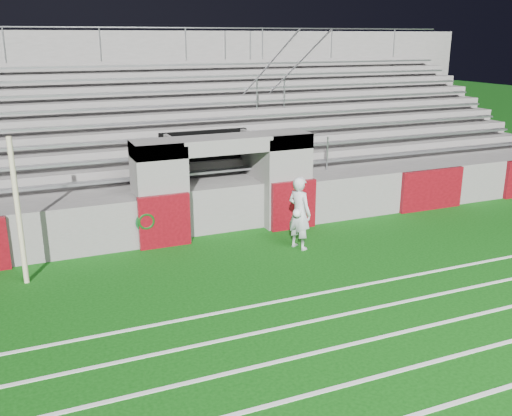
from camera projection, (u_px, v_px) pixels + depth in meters
name	position (u px, v px, depth m)	size (l,w,h in m)	color
ground	(280.00, 279.00, 12.49)	(90.00, 90.00, 0.00)	#0B450B
field_post	(18.00, 212.00, 11.85)	(0.11, 0.11, 3.18)	beige
field_markings	(430.00, 411.00, 8.08)	(28.00, 8.09, 0.01)	white
stadium_structure	(179.00, 149.00, 19.09)	(26.00, 8.48, 5.42)	slate
goalkeeper_with_ball	(299.00, 213.00, 14.05)	(0.66, 0.79, 1.84)	#B9BFC4
hose_coil	(146.00, 222.00, 14.02)	(0.52, 0.14, 0.52)	#0D421C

